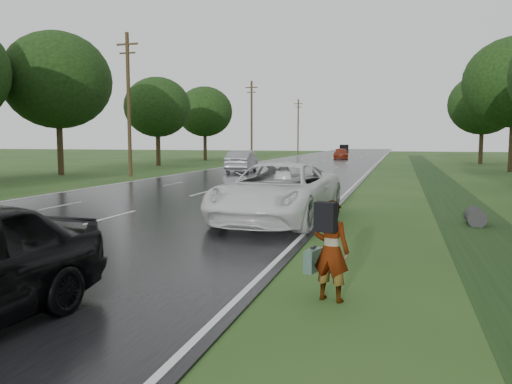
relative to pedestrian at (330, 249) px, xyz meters
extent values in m
cube|color=black|center=(-8.18, 43.53, -0.84)|extent=(14.00, 180.00, 0.04)
cube|color=silver|center=(-1.43, 43.53, -0.81)|extent=(0.12, 180.00, 0.01)
cube|color=silver|center=(-14.93, 43.53, -0.81)|extent=(0.12, 180.00, 0.01)
cube|color=silver|center=(-8.18, 43.53, -0.81)|extent=(0.12, 180.00, 0.01)
cube|color=black|center=(3.32, 18.53, -0.85)|extent=(2.20, 120.00, 0.01)
cylinder|color=#2D2D2D|center=(3.32, 8.53, -0.60)|extent=(0.56, 1.00, 0.56)
cylinder|color=#312414|center=(-17.38, 23.53, 4.14)|extent=(0.26, 0.26, 10.00)
cube|color=#312414|center=(-17.38, 23.53, 8.34)|extent=(1.60, 0.12, 0.12)
cube|color=#312414|center=(-17.38, 23.53, 7.74)|extent=(1.20, 0.10, 0.10)
cylinder|color=#312414|center=(-17.38, 53.53, 4.14)|extent=(0.26, 0.26, 10.00)
cube|color=#312414|center=(-17.38, 53.53, 8.34)|extent=(1.60, 0.12, 0.12)
cube|color=#312414|center=(-17.38, 53.53, 7.74)|extent=(1.20, 0.10, 0.10)
cylinder|color=#312414|center=(-17.38, 83.53, 4.14)|extent=(0.26, 0.26, 10.00)
cube|color=#312414|center=(-17.38, 83.53, 8.34)|extent=(1.60, 0.12, 0.12)
cube|color=#312414|center=(-17.38, 83.53, 7.74)|extent=(1.20, 0.10, 0.10)
cylinder|color=#312414|center=(9.62, 36.53, 1.22)|extent=(0.44, 0.44, 4.16)
cylinder|color=#312414|center=(9.32, 50.53, 0.98)|extent=(0.44, 0.44, 3.68)
ellipsoid|color=black|center=(9.32, 50.53, 5.52)|extent=(7.20, 7.20, 6.48)
cylinder|color=#312414|center=(-23.18, 23.53, 1.14)|extent=(0.44, 0.44, 4.00)
ellipsoid|color=black|center=(-23.18, 23.53, 6.07)|extent=(7.80, 7.80, 7.02)
cylinder|color=#312414|center=(-22.38, 37.53, 0.82)|extent=(0.44, 0.44, 3.36)
ellipsoid|color=black|center=(-22.38, 37.53, 4.98)|extent=(6.60, 6.60, 5.94)
cylinder|color=#312414|center=(-22.98, 51.53, 0.90)|extent=(0.44, 0.44, 3.52)
ellipsoid|color=black|center=(-22.98, 51.53, 5.29)|extent=(7.00, 7.00, 6.30)
imported|color=#A5998C|center=(0.02, 0.01, -0.03)|extent=(0.69, 0.54, 1.66)
cube|color=black|center=(-0.04, -0.23, 0.56)|extent=(0.37, 0.28, 0.47)
cube|color=#3C584C|center=(-0.30, 0.18, -0.25)|extent=(0.27, 0.49, 0.38)
cube|color=black|center=(-0.30, 0.18, -0.03)|extent=(0.08, 0.16, 0.03)
imported|color=white|center=(-2.68, 7.44, 0.10)|extent=(3.43, 6.80, 1.84)
imported|color=gray|center=(-11.14, 30.07, 0.04)|extent=(2.41, 5.39, 1.72)
imported|color=maroon|center=(-6.64, 59.25, -0.13)|extent=(2.44, 4.93, 1.38)
imported|color=black|center=(-9.63, 90.64, -0.01)|extent=(2.17, 5.02, 1.61)
camera|label=1|loc=(1.06, -7.96, 1.77)|focal=35.00mm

